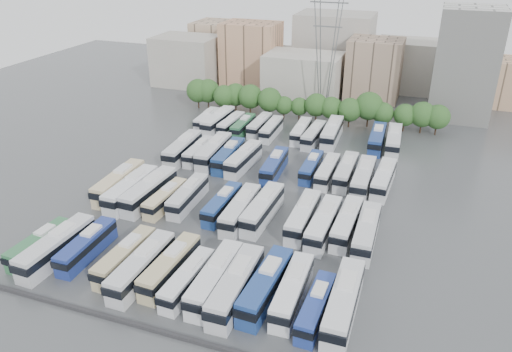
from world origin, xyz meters
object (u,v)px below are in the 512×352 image
(bus_r1_s10, at_px, (303,216))
(bus_r3_s4, at_px, (260,125))
(bus_r0_s12, at_px, (316,307))
(bus_r1_s13, at_px, (366,232))
(bus_r1_s3, at_px, (166,198))
(bus_r3_s8, at_px, (314,135))
(bus_r1_s12, at_px, (347,223))
(bus_r1_s0, at_px, (119,182))
(bus_r0_s5, at_px, (142,266))
(bus_r3_s0, at_px, (207,119))
(bus_r2_s13, at_px, (384,179))
(bus_r2_s12, at_px, (363,177))
(bus_r2_s1, at_px, (183,148))
(bus_r0_s2, at_px, (87,246))
(bus_r0_s13, at_px, (344,302))
(bus_r0_s11, at_px, (292,290))
(bus_r2_s11, at_px, (346,171))
(bus_r0_s10, at_px, (266,285))
(bus_r2_s7, at_px, (274,165))
(bus_r0_s1, at_px, (57,247))
(bus_r0_s6, at_px, (170,266))
(bus_r3_s3, at_px, (243,126))
(bus_r2_s10, at_px, (327,171))
(bus_r2_s9, at_px, (311,167))
(bus_r1_s2, at_px, (149,191))
(bus_r1_s6, at_px, (222,204))
(bus_r3_s2, at_px, (231,124))
(bus_r3_s1, at_px, (218,121))
(bus_r0_s9, at_px, (236,285))
(bus_r2_s5, at_px, (244,158))
(bus_r1_s4, at_px, (188,195))
(bus_r0_s7, at_px, (188,279))
(bus_r3_s7, at_px, (301,131))
(bus_r3_s12, at_px, (377,138))
(apartment_tower, at_px, (465,64))
(electricity_pylon, at_px, (327,37))
(bus_r2_s2, at_px, (199,151))
(bus_r0_s4, at_px, (125,257))
(bus_r3_s9, at_px, (332,132))
(bus_r3_s5, at_px, (271,129))
(bus_r3_s13, at_px, (394,140))
(bus_r1_s11, at_px, (324,223))

(bus_r1_s10, relative_size, bus_r3_s4, 1.14)
(bus_r0_s12, xyz_separation_m, bus_r1_s13, (3.15, 17.96, 0.32))
(bus_r1_s3, distance_m, bus_r3_s8, 39.41)
(bus_r1_s12, bearing_deg, bus_r1_s0, -178.31)
(bus_r0_s5, bearing_deg, bus_r3_s0, 107.26)
(bus_r2_s13, bearing_deg, bus_r2_s12, -164.16)
(bus_r0_s12, distance_m, bus_r2_s1, 51.53)
(bus_r0_s2, bearing_deg, bus_r0_s13, -1.37)
(bus_r0_s11, bearing_deg, bus_r2_s11, 88.90)
(bus_r0_s10, relative_size, bus_r2_s7, 1.08)
(bus_r1_s3, bearing_deg, bus_r0_s2, -99.17)
(bus_r0_s1, height_order, bus_r1_s0, bus_r0_s1)
(bus_r0_s5, relative_size, bus_r0_s6, 1.06)
(bus_r0_s2, height_order, bus_r3_s3, bus_r0_s2)
(bus_r0_s2, relative_size, bus_r1_s3, 1.07)
(bus_r1_s3, relative_size, bus_r2_s10, 0.96)
(bus_r0_s5, relative_size, bus_r1_s0, 0.98)
(bus_r2_s9, height_order, bus_r2_s10, bus_r2_s10)
(bus_r1_s2, height_order, bus_r1_s6, bus_r1_s2)
(bus_r0_s2, distance_m, bus_r1_s6, 21.81)
(bus_r3_s2, xyz_separation_m, bus_r3_s8, (19.58, -0.69, 0.14))
(bus_r3_s2, bearing_deg, bus_r3_s1, -178.91)
(bus_r2_s10, bearing_deg, bus_r0_s9, -94.69)
(bus_r0_s9, bearing_deg, bus_r2_s5, 108.72)
(bus_r1_s0, xyz_separation_m, bus_r1_s4, (13.24, 0.10, -0.23))
(bus_r0_s12, bearing_deg, bus_r1_s6, 138.51)
(bus_r3_s8, bearing_deg, bus_r2_s13, -42.65)
(bus_r3_s2, bearing_deg, bus_r2_s11, -26.81)
(bus_r3_s1, bearing_deg, bus_r0_s7, -68.44)
(bus_r0_s1, height_order, bus_r3_s7, bus_r0_s1)
(bus_r3_s12, bearing_deg, apartment_tower, 57.45)
(electricity_pylon, relative_size, bus_r0_s9, 2.47)
(bus_r0_s7, distance_m, bus_r2_s2, 41.17)
(bus_r0_s4, height_order, bus_r2_s5, bus_r2_s5)
(bus_r0_s1, relative_size, bus_r0_s9, 0.99)
(bus_r0_s13, distance_m, bus_r3_s8, 54.58)
(electricity_pylon, relative_size, bus_r2_s10, 2.98)
(bus_r2_s11, bearing_deg, bus_r0_s5, -117.33)
(electricity_pylon, relative_size, bus_r1_s0, 2.52)
(electricity_pylon, height_order, bus_r2_s9, electricity_pylon)
(apartment_tower, relative_size, bus_r1_s2, 1.90)
(bus_r1_s2, height_order, bus_r2_s9, bus_r1_s2)
(bus_r3_s9, bearing_deg, bus_r3_s5, -175.71)
(bus_r3_s3, bearing_deg, bus_r3_s13, 3.08)
(bus_r2_s7, xyz_separation_m, bus_r3_s7, (-0.09, 19.41, -0.10))
(bus_r2_s7, bearing_deg, bus_r1_s11, -55.57)
(bus_r0_s9, height_order, bus_r1_s12, bus_r0_s9)
(bus_r1_s2, height_order, bus_r2_s12, bus_r1_s2)
(bus_r1_s6, height_order, bus_r2_s1, bus_r2_s1)
(bus_r0_s13, relative_size, bus_r2_s11, 1.12)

